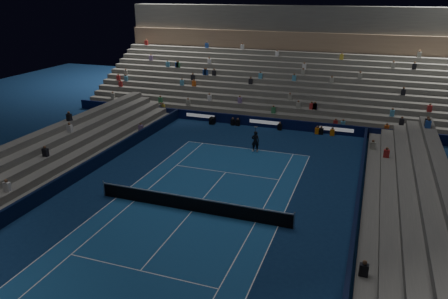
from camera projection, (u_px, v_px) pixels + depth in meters
ground at (192, 211)px, 26.56m from camera, size 90.00×90.00×0.00m
court_surface at (192, 211)px, 26.56m from camera, size 10.97×23.77×0.01m
sponsor_barrier_far at (265, 122)px, 42.72m from camera, size 44.00×0.25×1.00m
sponsor_barrier_east at (354, 232)px, 23.37m from camera, size 0.25×37.00×1.00m
sponsor_barrier_west at (63, 182)px, 29.41m from camera, size 0.25×37.00×1.00m
grandstand_main at (286, 77)px, 50.00m from camera, size 44.00×15.20×11.20m
grandstand_east at (423, 237)px, 22.14m from camera, size 5.00×37.00×2.50m
grandstand_west at (23, 170)px, 30.34m from camera, size 5.00×37.00×2.50m
tennis_net at (192, 204)px, 26.39m from camera, size 12.90×0.10×1.10m
tennis_player at (255, 141)px, 36.11m from camera, size 0.70×0.50×1.82m
broadcast_camera at (212, 121)px, 43.75m from camera, size 0.54×1.00×0.69m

